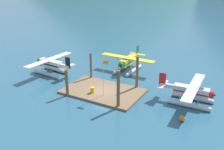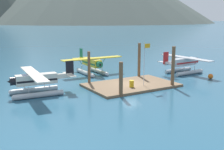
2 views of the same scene
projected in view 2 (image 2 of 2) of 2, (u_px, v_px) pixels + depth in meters
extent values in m
plane|color=#285670|center=(131.00, 86.00, 38.19)|extent=(1200.00, 1200.00, 0.00)
cube|color=brown|center=(131.00, 85.00, 38.16)|extent=(11.86, 7.57, 0.30)
cylinder|color=brown|center=(121.00, 79.00, 32.72)|extent=(0.46, 0.46, 4.12)
cylinder|color=brown|center=(173.00, 67.00, 37.09)|extent=(0.45, 0.45, 5.44)
cylinder|color=brown|center=(89.00, 68.00, 38.45)|extent=(0.37, 0.37, 4.63)
cylinder|color=brown|center=(139.00, 61.00, 42.73)|extent=(0.43, 0.43, 5.37)
cylinder|color=silver|center=(144.00, 65.00, 36.80)|extent=(0.08, 0.08, 5.57)
cube|color=orange|center=(147.00, 46.00, 36.53)|extent=(0.90, 0.03, 0.56)
sphere|color=gold|center=(145.00, 43.00, 36.23)|extent=(0.10, 0.10, 0.10)
cylinder|color=gold|center=(132.00, 84.00, 36.30)|extent=(0.58, 0.58, 0.88)
torus|color=gold|center=(132.00, 84.00, 36.30)|extent=(0.62, 0.62, 0.04)
sphere|color=orange|center=(211.00, 76.00, 42.59)|extent=(0.77, 0.77, 0.77)
cylinder|color=#B7BABF|center=(99.00, 71.00, 46.96)|extent=(0.68, 5.60, 0.64)
sphere|color=#B7BABF|center=(107.00, 74.00, 44.59)|extent=(0.64, 0.64, 0.64)
cylinder|color=#B7BABF|center=(85.00, 73.00, 45.72)|extent=(0.68, 5.60, 0.64)
sphere|color=#B7BABF|center=(93.00, 76.00, 43.35)|extent=(0.64, 0.64, 0.64)
cylinder|color=#B7BABF|center=(102.00, 68.00, 45.81)|extent=(0.10, 0.10, 0.70)
cylinder|color=#B7BABF|center=(95.00, 66.00, 47.84)|extent=(0.10, 0.10, 0.70)
cylinder|color=#B7BABF|center=(88.00, 70.00, 44.57)|extent=(0.10, 0.10, 0.70)
cylinder|color=#B7BABF|center=(82.00, 68.00, 46.60)|extent=(0.10, 0.10, 0.70)
cube|color=yellow|center=(92.00, 62.00, 46.01)|extent=(1.28, 4.81, 1.20)
cube|color=#196B47|center=(92.00, 63.00, 46.03)|extent=(1.30, 4.71, 0.24)
cube|color=#283347|center=(95.00, 61.00, 45.04)|extent=(1.06, 1.11, 0.56)
cube|color=yellow|center=(92.00, 58.00, 45.63)|extent=(10.41, 1.48, 0.14)
cylinder|color=#196B47|center=(104.00, 59.00, 46.78)|extent=(0.62, 0.08, 0.84)
cylinder|color=#196B47|center=(80.00, 62.00, 44.61)|extent=(0.62, 0.08, 0.84)
cylinder|color=#196B47|center=(99.00, 65.00, 43.73)|extent=(0.96, 0.61, 0.96)
cone|color=black|center=(101.00, 65.00, 43.35)|extent=(0.36, 0.35, 0.36)
cube|color=yellow|center=(83.00, 59.00, 48.74)|extent=(0.46, 2.20, 0.56)
cube|color=#196B47|center=(81.00, 54.00, 49.33)|extent=(0.13, 1.00, 1.90)
cube|color=yellow|center=(81.00, 58.00, 49.40)|extent=(3.21, 0.83, 0.10)
cylinder|color=#B7BABF|center=(39.00, 95.00, 32.70)|extent=(5.63, 1.05, 0.64)
sphere|color=#B7BABF|center=(14.00, 98.00, 31.47)|extent=(0.64, 0.64, 0.64)
cylinder|color=#B7BABF|center=(35.00, 90.00, 34.89)|extent=(5.63, 1.05, 0.64)
sphere|color=#B7BABF|center=(11.00, 93.00, 33.66)|extent=(0.64, 0.64, 0.64)
cylinder|color=#B7BABF|center=(29.00, 90.00, 32.04)|extent=(0.10, 0.10, 0.70)
cylinder|color=#B7BABF|center=(49.00, 88.00, 33.09)|extent=(0.10, 0.10, 0.70)
cylinder|color=#B7BABF|center=(25.00, 86.00, 34.23)|extent=(0.10, 0.10, 0.70)
cylinder|color=#B7BABF|center=(44.00, 84.00, 35.28)|extent=(0.10, 0.10, 0.70)
cube|color=silver|center=(36.00, 79.00, 33.47)|extent=(4.88, 1.59, 1.20)
cube|color=black|center=(36.00, 80.00, 33.49)|extent=(4.78, 1.60, 0.24)
cube|color=#283347|center=(27.00, 77.00, 32.93)|extent=(1.17, 1.13, 0.56)
cube|color=silver|center=(34.00, 74.00, 33.20)|extent=(2.16, 10.47, 0.14)
cylinder|color=black|center=(38.00, 80.00, 31.34)|extent=(0.13, 0.63, 0.84)
cylinder|color=black|center=(30.00, 73.00, 35.20)|extent=(0.13, 0.63, 0.84)
cylinder|color=black|center=(13.00, 81.00, 32.29)|extent=(0.67, 1.00, 0.96)
cone|color=black|center=(8.00, 82.00, 32.09)|extent=(0.38, 0.38, 0.36)
cube|color=silver|center=(63.00, 76.00, 34.87)|extent=(2.23, 0.60, 0.56)
cube|color=black|center=(70.00, 68.00, 35.10)|extent=(1.01, 0.19, 1.90)
cube|color=silver|center=(69.00, 74.00, 35.20)|extent=(1.03, 3.25, 0.10)
cylinder|color=#B7BABF|center=(178.00, 70.00, 47.86)|extent=(5.62, 0.87, 0.64)
sphere|color=#B7BABF|center=(189.00, 69.00, 49.36)|extent=(0.64, 0.64, 0.64)
cylinder|color=#B7BABF|center=(189.00, 73.00, 45.81)|extent=(5.62, 0.87, 0.64)
sphere|color=#B7BABF|center=(201.00, 71.00, 47.31)|extent=(0.64, 0.64, 0.64)
cylinder|color=#B7BABF|center=(183.00, 66.00, 48.37)|extent=(0.10, 0.10, 0.70)
cylinder|color=#B7BABF|center=(173.00, 67.00, 47.09)|extent=(0.10, 0.10, 0.70)
cylinder|color=#B7BABF|center=(195.00, 68.00, 46.32)|extent=(0.10, 0.10, 0.70)
cylinder|color=#B7BABF|center=(184.00, 69.00, 45.03)|extent=(0.10, 0.10, 0.70)
cube|color=silver|center=(184.00, 62.00, 46.51)|extent=(4.85, 1.44, 1.20)
cube|color=#B21E1E|center=(184.00, 62.00, 46.53)|extent=(4.75, 1.45, 0.24)
cube|color=#283347|center=(189.00, 59.00, 47.02)|extent=(1.14, 1.10, 0.56)
cube|color=silver|center=(186.00, 58.00, 46.54)|extent=(1.82, 10.45, 0.14)
cylinder|color=#B21E1E|center=(176.00, 58.00, 48.41)|extent=(0.11, 0.62, 0.84)
cylinder|color=#B21E1E|center=(196.00, 61.00, 44.80)|extent=(0.11, 0.62, 0.84)
cylinder|color=#B21E1E|center=(195.00, 60.00, 47.96)|extent=(0.64, 0.98, 0.96)
cone|color=black|center=(197.00, 60.00, 48.20)|extent=(0.36, 0.37, 0.36)
cube|color=silver|center=(170.00, 63.00, 44.75)|extent=(2.22, 0.53, 0.56)
cube|color=#B21E1E|center=(166.00, 58.00, 44.10)|extent=(1.00, 0.16, 1.90)
cube|color=silver|center=(166.00, 63.00, 44.30)|extent=(0.93, 3.23, 0.10)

